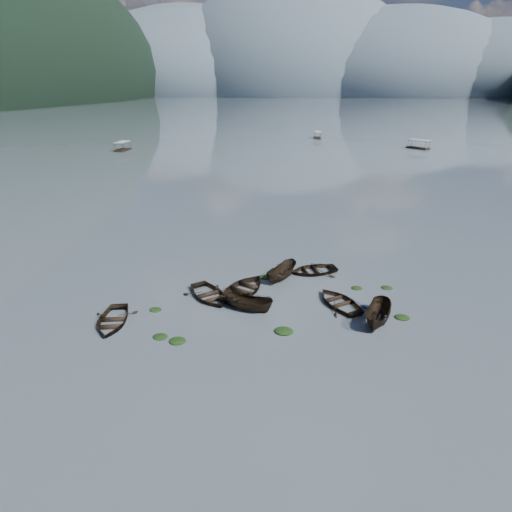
# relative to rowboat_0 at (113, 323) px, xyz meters

# --- Properties ---
(ground_plane) EXTENTS (2400.00, 2400.00, 0.00)m
(ground_plane) POSITION_rel_rowboat_0_xyz_m (8.93, -3.21, 0.00)
(ground_plane) COLOR #4B565E
(haze_mtn_a) EXTENTS (520.00, 520.00, 280.00)m
(haze_mtn_a) POSITION_rel_rowboat_0_xyz_m (-251.07, 896.79, 0.00)
(haze_mtn_a) COLOR #475666
(haze_mtn_a) RESTS_ON ground
(haze_mtn_b) EXTENTS (520.00, 520.00, 340.00)m
(haze_mtn_b) POSITION_rel_rowboat_0_xyz_m (-51.07, 896.79, 0.00)
(haze_mtn_b) COLOR #475666
(haze_mtn_b) RESTS_ON ground
(haze_mtn_c) EXTENTS (520.00, 520.00, 260.00)m
(haze_mtn_c) POSITION_rel_rowboat_0_xyz_m (148.93, 896.79, 0.00)
(haze_mtn_c) COLOR #475666
(haze_mtn_c) RESTS_ON ground
(haze_mtn_d) EXTENTS (520.00, 520.00, 220.00)m
(haze_mtn_d) POSITION_rel_rowboat_0_xyz_m (328.93, 896.79, 0.00)
(haze_mtn_d) COLOR #475666
(haze_mtn_d) RESTS_ON ground
(rowboat_0) EXTENTS (3.96, 4.89, 0.89)m
(rowboat_0) POSITION_rel_rowboat_0_xyz_m (0.00, 0.00, 0.00)
(rowboat_0) COLOR black
(rowboat_0) RESTS_ON ground
(rowboat_1) EXTENTS (5.32, 6.08, 1.05)m
(rowboat_1) POSITION_rel_rowboat_0_xyz_m (8.37, 5.88, 0.00)
(rowboat_1) COLOR black
(rowboat_1) RESTS_ON ground
(rowboat_2) EXTENTS (3.99, 2.25, 1.45)m
(rowboat_2) POSITION_rel_rowboat_0_xyz_m (9.24, 3.15, 0.00)
(rowboat_2) COLOR black
(rowboat_2) RESTS_ON ground
(rowboat_3) EXTENTS (5.01, 5.29, 0.89)m
(rowboat_3) POSITION_rel_rowboat_0_xyz_m (15.93, 4.97, 0.00)
(rowboat_3) COLOR black
(rowboat_3) RESTS_ON ground
(rowboat_5) EXTENTS (2.76, 4.41, 1.60)m
(rowboat_5) POSITION_rel_rowboat_0_xyz_m (18.47, 2.71, 0.00)
(rowboat_5) COLOR black
(rowboat_5) RESTS_ON ground
(rowboat_6) EXTENTS (5.39, 5.56, 0.94)m
(rowboat_6) POSITION_rel_rowboat_0_xyz_m (5.80, 4.58, 0.00)
(rowboat_6) COLOR black
(rowboat_6) RESTS_ON ground
(rowboat_7) EXTENTS (5.20, 4.53, 0.90)m
(rowboat_7) POSITION_rel_rowboat_0_xyz_m (13.87, 10.44, 0.00)
(rowboat_7) COLOR black
(rowboat_7) RESTS_ON ground
(rowboat_8) EXTENTS (3.13, 4.11, 1.50)m
(rowboat_8) POSITION_rel_rowboat_0_xyz_m (11.15, 8.73, 0.00)
(rowboat_8) COLOR black
(rowboat_8) RESTS_ON ground
(weed_clump_0) EXTENTS (1.13, 0.92, 0.25)m
(weed_clump_0) POSITION_rel_rowboat_0_xyz_m (5.24, -1.47, 0.00)
(weed_clump_0) COLOR black
(weed_clump_0) RESTS_ON ground
(weed_clump_1) EXTENTS (1.00, 0.80, 0.22)m
(weed_clump_1) POSITION_rel_rowboat_0_xyz_m (3.95, -1.17, 0.00)
(weed_clump_1) COLOR black
(weed_clump_1) RESTS_ON ground
(weed_clump_2) EXTENTS (1.30, 1.04, 0.28)m
(weed_clump_2) POSITION_rel_rowboat_0_xyz_m (12.02, 0.64, 0.00)
(weed_clump_2) COLOR black
(weed_clump_2) RESTS_ON ground
(weed_clump_3) EXTENTS (0.89, 0.75, 0.20)m
(weed_clump_3) POSITION_rel_rowboat_0_xyz_m (17.48, 7.86, 0.00)
(weed_clump_3) COLOR black
(weed_clump_3) RESTS_ON ground
(weed_clump_4) EXTENTS (1.09, 0.86, 0.22)m
(weed_clump_4) POSITION_rel_rowboat_0_xyz_m (20.32, 3.64, 0.00)
(weed_clump_4) COLOR black
(weed_clump_4) RESTS_ON ground
(weed_clump_5) EXTENTS (0.92, 0.75, 0.20)m
(weed_clump_5) POSITION_rel_rowboat_0_xyz_m (2.32, 2.14, 0.00)
(weed_clump_5) COLOR black
(weed_clump_5) RESTS_ON ground
(weed_clump_6) EXTENTS (1.06, 0.88, 0.22)m
(weed_clump_6) POSITION_rel_rowboat_0_xyz_m (9.71, 8.75, 0.00)
(weed_clump_6) COLOR black
(weed_clump_6) RESTS_ON ground
(weed_clump_7) EXTENTS (0.94, 0.75, 0.20)m
(weed_clump_7) POSITION_rel_rowboat_0_xyz_m (19.95, 8.25, 0.00)
(weed_clump_7) COLOR black
(weed_clump_7) RESTS_ON ground
(pontoon_left) EXTENTS (2.44, 5.74, 2.19)m
(pontoon_left) POSITION_rel_rowboat_0_xyz_m (-36.21, 78.24, 0.00)
(pontoon_left) COLOR black
(pontoon_left) RESTS_ON ground
(pontoon_centre) EXTENTS (2.48, 5.36, 2.01)m
(pontoon_centre) POSITION_rel_rowboat_0_xyz_m (13.92, 113.06, 0.00)
(pontoon_centre) COLOR black
(pontoon_centre) RESTS_ON ground
(pontoon_right) EXTENTS (5.94, 5.75, 2.24)m
(pontoon_right) POSITION_rel_rowboat_0_xyz_m (40.86, 93.32, 0.00)
(pontoon_right) COLOR black
(pontoon_right) RESTS_ON ground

